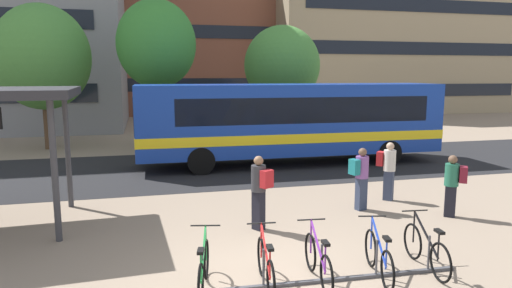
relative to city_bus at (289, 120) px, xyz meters
name	(u,v)px	position (x,y,z in m)	size (l,w,h in m)	color
ground	(274,285)	(-3.53, -10.01, -1.78)	(200.00, 200.00, 0.00)	gray
bus_lane_asphalt	(202,168)	(-3.53, 0.00, -1.77)	(80.00, 7.20, 0.01)	#232326
city_bus	(289,120)	(0.00, 0.00, 0.00)	(12.07, 2.76, 3.20)	#14389E
bike_rack	(321,278)	(-2.71, -10.13, -1.69)	(5.15, 0.27, 0.70)	#47474C
parked_bicycle_green_0	(204,270)	(-4.73, -9.97, -1.39)	(0.57, 1.69, 0.99)	black
parked_bicycle_red_1	(266,267)	(-3.70, -10.09, -1.39)	(0.52, 1.72, 0.99)	black
parked_bicycle_purple_2	(318,262)	(-2.77, -10.12, -1.39)	(0.52, 1.72, 0.99)	black
parked_bicycle_blue_3	(379,257)	(-1.65, -10.19, -1.39)	(0.57, 1.69, 0.99)	black
parked_bicycle_black_4	(426,250)	(-0.63, -10.09, -1.39)	(0.52, 1.72, 0.99)	black
commuter_red_pack_0	(260,188)	(-3.08, -7.26, -0.76)	(0.54, 0.61, 1.75)	black
commuter_teal_pack_1	(361,175)	(-0.10, -6.40, -0.81)	(0.58, 0.42, 1.68)	#2D3851
commuter_red_pack_2	(388,167)	(1.11, -5.70, -0.80)	(0.59, 0.58, 1.68)	#2D3851
commuter_maroon_pack_3	(453,182)	(1.90, -7.49, -0.86)	(0.60, 0.55, 1.59)	black
street_tree_0	(42,57)	(-10.16, 6.32, 2.60)	(4.39, 4.39, 6.85)	brown
street_tree_1	(282,65)	(1.70, 6.52, 2.27)	(4.07, 4.07, 6.18)	brown
street_tree_2	(156,44)	(-4.92, 5.19, 3.20)	(3.71, 3.71, 7.07)	brown
building_right_wing	(383,18)	(17.60, 24.29, 7.28)	(23.33, 11.75, 18.11)	tan
building_centre_block	(182,42)	(-1.78, 28.66, 4.94)	(17.58, 13.02, 13.42)	brown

